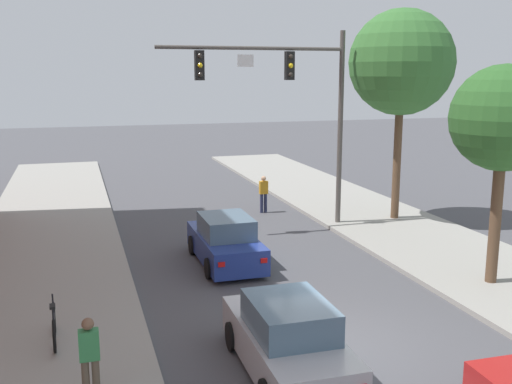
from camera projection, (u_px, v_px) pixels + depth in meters
The scene contains 10 objects.
ground_plane at pixel (332, 342), 13.68m from camera, with size 120.00×120.00×0.00m, color #4C4C51.
sidewalk_left at pixel (31, 381), 11.80m from camera, with size 5.00×60.00×0.15m, color #99968E.
traffic_signal_mast at pixel (291, 91), 22.48m from camera, with size 7.25×0.38×7.50m.
car_lead_blue at pixel (225, 242), 19.17m from camera, with size 1.84×4.24×1.60m.
car_following_silver at pixel (287, 340), 12.11m from camera, with size 1.87×4.26×1.60m.
pedestrian_sidewalk_left_walker at pixel (90, 356), 10.71m from camera, with size 0.36×0.22×1.64m.
pedestrian_crossing_road at pixel (264, 192), 26.19m from camera, with size 0.36×0.22×1.64m.
bicycle_leaning at pixel (54, 326), 13.26m from camera, with size 0.13×1.77×0.98m.
street_tree_nearest at pixel (503, 119), 16.30m from camera, with size 2.93×2.93×6.17m.
street_tree_second at pixel (402, 63), 23.57m from camera, with size 4.18×4.18×8.42m.
Camera 1 is at (-5.40, -11.68, 6.05)m, focal length 41.86 mm.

